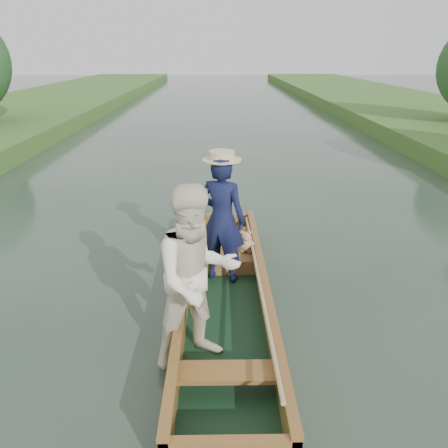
{
  "coord_description": "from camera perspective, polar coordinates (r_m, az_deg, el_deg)",
  "views": [
    {
      "loc": [
        -0.09,
        -4.95,
        3.15
      ],
      "look_at": [
        0.0,
        0.6,
        0.95
      ],
      "focal_mm": 35.0,
      "sensor_mm": 36.0,
      "label": 1
    }
  ],
  "objects": [
    {
      "name": "trees_far",
      "position": [
        15.02,
        5.7,
        19.29
      ],
      "size": [
        23.06,
        11.34,
        4.69
      ],
      "color": "#47331E",
      "rests_on": "ground"
    },
    {
      "name": "punt",
      "position": [
        5.24,
        -1.33,
        -5.79
      ],
      "size": [
        1.44,
        5.0,
        2.01
      ],
      "color": "#13311B",
      "rests_on": "ground"
    },
    {
      "name": "ground",
      "position": [
        5.87,
        0.09,
        -10.85
      ],
      "size": [
        120.0,
        120.0,
        0.0
      ],
      "primitive_type": "plane",
      "color": "#283D30",
      "rests_on": "ground"
    }
  ]
}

